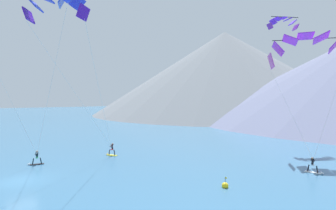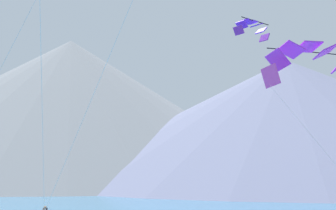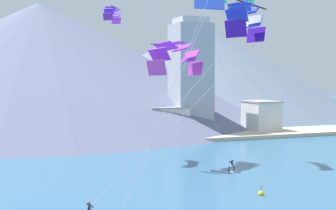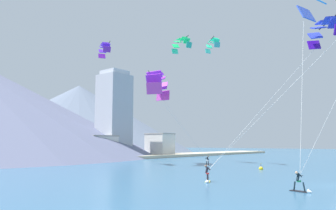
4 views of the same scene
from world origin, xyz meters
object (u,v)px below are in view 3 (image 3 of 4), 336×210
(kitesurfer_near_trail, at_px, (233,168))
(parafoil_kite_mid_center, at_px, (244,20))
(parafoil_kite_distant_low_drift, at_px, (112,13))
(parafoil_kite_near_trail, at_px, (175,55))
(race_marker_buoy, at_px, (261,194))

(kitesurfer_near_trail, bearing_deg, parafoil_kite_mid_center, -116.84)
(parafoil_kite_distant_low_drift, bearing_deg, kitesurfer_near_trail, -50.05)
(kitesurfer_near_trail, distance_m, parafoil_kite_mid_center, 28.33)
(kitesurfer_near_trail, distance_m, parafoil_kite_distant_low_drift, 26.24)
(kitesurfer_near_trail, xyz_separation_m, parafoil_kite_mid_center, (-10.93, -21.60, 14.71))
(parafoil_kite_mid_center, distance_m, parafoil_kite_distant_low_drift, 35.41)
(kitesurfer_near_trail, distance_m, parafoil_kite_near_trail, 16.08)
(kitesurfer_near_trail, xyz_separation_m, parafoil_kite_near_trail, (-4.61, 7.18, 13.63))
(race_marker_buoy, bearing_deg, parafoil_kite_distant_low_drift, 110.07)
(parafoil_kite_mid_center, bearing_deg, parafoil_kite_near_trail, 77.61)
(parafoil_kite_distant_low_drift, xyz_separation_m, race_marker_buoy, (8.74, -23.91, -19.78))
(parafoil_kite_distant_low_drift, bearing_deg, race_marker_buoy, -69.93)
(parafoil_kite_near_trail, relative_size, race_marker_buoy, 14.24)
(race_marker_buoy, bearing_deg, parafoil_kite_near_trail, 96.62)
(parafoil_kite_near_trail, height_order, parafoil_kite_mid_center, parafoil_kite_mid_center)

